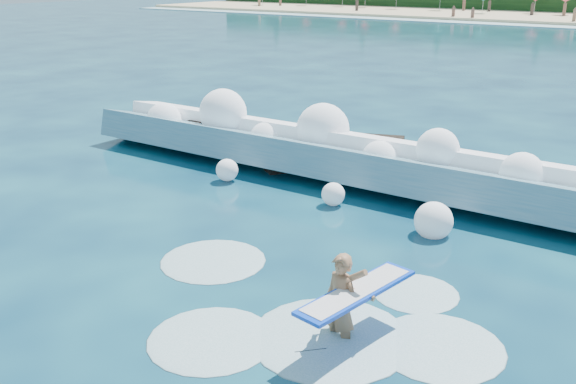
{
  "coord_description": "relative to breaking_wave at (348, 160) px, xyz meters",
  "views": [
    {
      "loc": [
        9.29,
        -9.37,
        6.01
      ],
      "look_at": [
        1.5,
        2.0,
        1.2
      ],
      "focal_mm": 40.0,
      "sensor_mm": 36.0,
      "label": 1
    }
  ],
  "objects": [
    {
      "name": "ground",
      "position": [
        -0.3,
        -6.99,
        -0.56
      ],
      "size": [
        200.0,
        200.0,
        0.0
      ],
      "primitive_type": "plane",
      "color": "#07233D",
      "rests_on": "ground"
    },
    {
      "name": "surfer_with_board",
      "position": [
        4.35,
        -7.91,
        0.12
      ],
      "size": [
        1.17,
        3.01,
        1.86
      ],
      "color": "#956745",
      "rests_on": "ground"
    },
    {
      "name": "breaking_wave",
      "position": [
        0.0,
        0.0,
        0.0
      ],
      "size": [
        18.69,
        2.88,
        1.61
      ],
      "color": "teal",
      "rests_on": "ground"
    },
    {
      "name": "surf_foam",
      "position": [
        3.68,
        -7.74,
        -0.56
      ],
      "size": [
        8.92,
        5.49,
        0.14
      ],
      "color": "silver",
      "rests_on": "ground"
    },
    {
      "name": "rock_cluster",
      "position": [
        -2.73,
        0.55,
        -0.17
      ],
      "size": [
        7.85,
        3.11,
        1.22
      ],
      "color": "black",
      "rests_on": "ground"
    },
    {
      "name": "wave_spray",
      "position": [
        -0.84,
        -0.04,
        0.5
      ],
      "size": [
        15.57,
        4.74,
        2.31
      ],
      "color": "white",
      "rests_on": "ground"
    }
  ]
}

